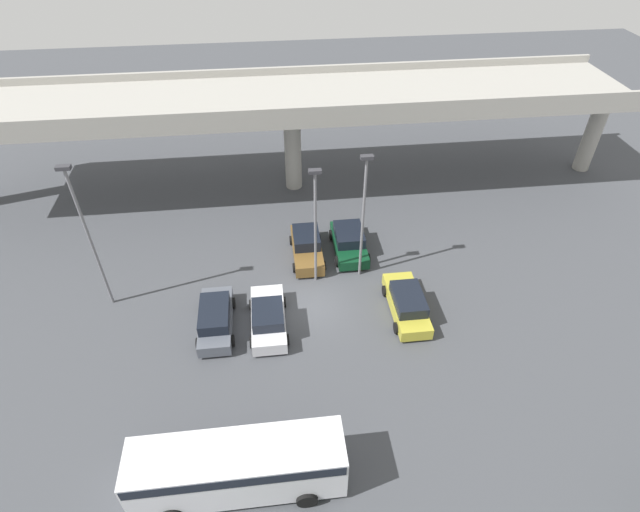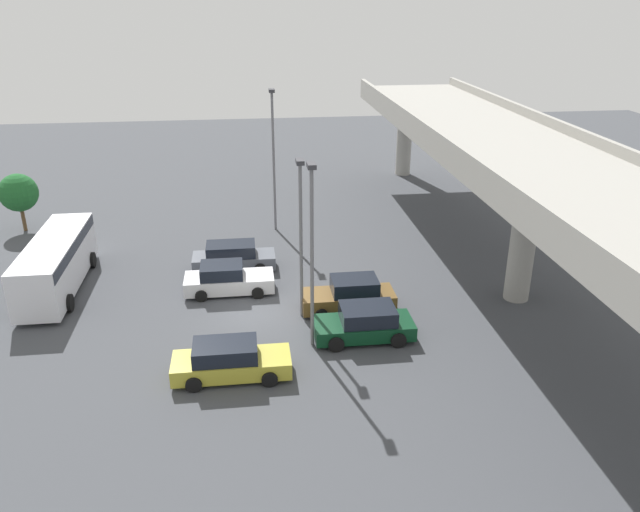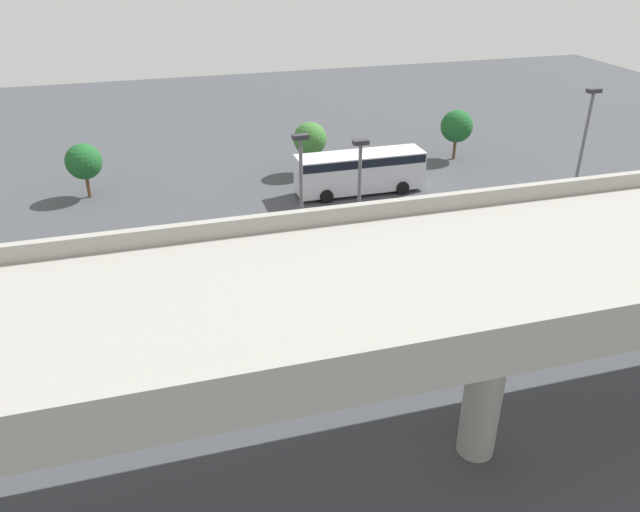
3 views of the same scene
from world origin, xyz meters
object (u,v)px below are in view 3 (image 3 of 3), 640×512
(parked_car_1, at_px, (387,240))
(tree_front_left, at_px, (457,126))
(parked_car_3, at_px, (323,315))
(lamp_post_by_overpass, at_px, (302,210))
(tree_front_centre, at_px, (310,139))
(shuttle_bus, at_px, (360,169))
(parked_car_2, at_px, (380,303))
(tree_front_far_right, at_px, (84,162))
(lamp_post_mid_lot, at_px, (579,164))
(parked_car_4, at_px, (246,261))
(lamp_post_near_aisle, at_px, (359,207))
(parked_car_0, at_px, (437,236))

(parked_car_1, bearing_deg, tree_front_left, 140.91)
(parked_car_3, bearing_deg, lamp_post_by_overpass, 6.75)
(tree_front_left, height_order, tree_front_centre, tree_front_left)
(shuttle_bus, relative_size, lamp_post_by_overpass, 1.04)
(parked_car_2, relative_size, parked_car_3, 1.02)
(parked_car_1, height_order, tree_front_far_right, tree_front_far_right)
(parked_car_1, bearing_deg, tree_front_far_right, -129.01)
(lamp_post_mid_lot, bearing_deg, parked_car_2, 14.17)
(parked_car_2, bearing_deg, parked_car_3, 94.33)
(parked_car_4, relative_size, lamp_post_near_aisle, 0.62)
(shuttle_bus, bearing_deg, parked_car_1, 80.41)
(parked_car_3, distance_m, tree_front_left, 25.78)
(parked_car_3, xyz_separation_m, shuttle_bus, (-7.06, -15.15, 0.89))
(parked_car_2, xyz_separation_m, lamp_post_near_aisle, (0.32, -2.42, 3.82))
(parked_car_4, xyz_separation_m, lamp_post_mid_lot, (-17.06, 2.85, 4.55))
(parked_car_3, relative_size, lamp_post_near_aisle, 0.58)
(parked_car_2, xyz_separation_m, lamp_post_by_overpass, (3.11, -2.21, 4.10))
(lamp_post_mid_lot, bearing_deg, parked_car_3, 12.32)
(lamp_post_near_aisle, height_order, tree_front_far_right, lamp_post_near_aisle)
(lamp_post_by_overpass, bearing_deg, lamp_post_near_aisle, -175.82)
(parked_car_0, bearing_deg, parked_car_4, -90.45)
(tree_front_far_right, bearing_deg, tree_front_centre, -178.74)
(parked_car_2, distance_m, lamp_post_mid_lot, 13.04)
(parked_car_0, distance_m, tree_front_left, 16.04)
(tree_front_centre, bearing_deg, parked_car_1, 93.11)
(shuttle_bus, xyz_separation_m, lamp_post_near_aisle, (4.56, 12.52, 2.94))
(parked_car_1, height_order, lamp_post_by_overpass, lamp_post_by_overpass)
(parked_car_0, distance_m, lamp_post_by_overpass, 10.29)
(lamp_post_near_aisle, distance_m, tree_front_centre, 17.39)
(parked_car_4, bearing_deg, lamp_post_near_aisle, 54.92)
(shuttle_bus, bearing_deg, tree_front_centre, -64.09)
(lamp_post_mid_lot, bearing_deg, tree_front_left, -96.28)
(tree_front_far_right, bearing_deg, parked_car_2, 125.14)
(parked_car_2, distance_m, lamp_post_by_overpass, 5.60)
(parked_car_1, bearing_deg, parked_car_3, -41.66)
(shuttle_bus, bearing_deg, parked_car_2, 74.16)
(parked_car_0, height_order, parked_car_3, parked_car_3)
(lamp_post_by_overpass, bearing_deg, parked_car_3, 96.75)
(parked_car_1, xyz_separation_m, lamp_post_mid_lot, (-9.13, 3.04, 4.55))
(parked_car_0, xyz_separation_m, lamp_post_mid_lot, (-6.23, 2.76, 4.53))
(lamp_post_near_aisle, relative_size, lamp_post_by_overpass, 0.93)
(shuttle_bus, xyz_separation_m, tree_front_far_right, (17.74, -4.26, 0.85))
(parked_car_0, distance_m, parked_car_3, 10.36)
(parked_car_0, xyz_separation_m, tree_front_centre, (3.63, -13.78, 1.83))
(parked_car_3, distance_m, tree_front_centre, 20.41)
(lamp_post_near_aisle, relative_size, lamp_post_mid_lot, 0.85)
(parked_car_0, height_order, tree_front_centre, tree_front_centre)
(parked_car_0, xyz_separation_m, tree_front_left, (-8.04, -13.75, 1.85))
(tree_front_centre, bearing_deg, parked_car_3, 76.26)
(parked_car_3, relative_size, tree_front_centre, 1.19)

